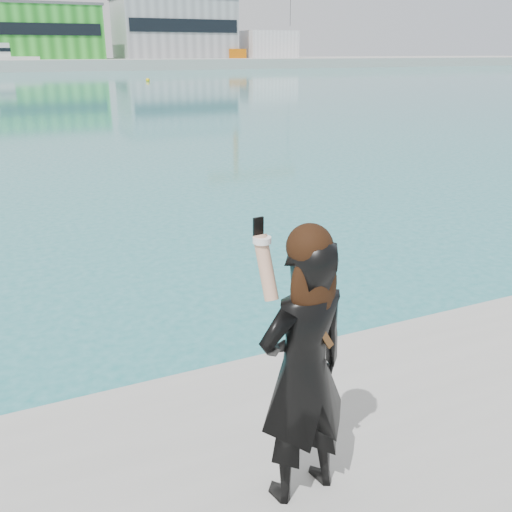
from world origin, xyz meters
The scene contains 6 objects.
warehouse_green centered at (8.00, 127.98, 7.26)m, with size 30.60×16.36×10.50m.
warehouse_grey_right centered at (40.00, 127.98, 8.26)m, with size 25.50×15.35×12.50m.
ancillary_shed centered at (62.00, 126.00, 5.00)m, with size 12.00×10.00×6.00m, color silver.
flagpole_right centered at (22.09, 121.00, 6.54)m, with size 1.28×0.16×8.00m.
buoy_near centered at (17.88, 69.11, 0.00)m, with size 0.50×0.50×0.50m, color yellow.
woman centered at (0.50, -0.74, 1.75)m, with size 0.70×0.51×1.89m.
Camera 1 is at (-1.07, -3.41, 3.58)m, focal length 40.00 mm.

